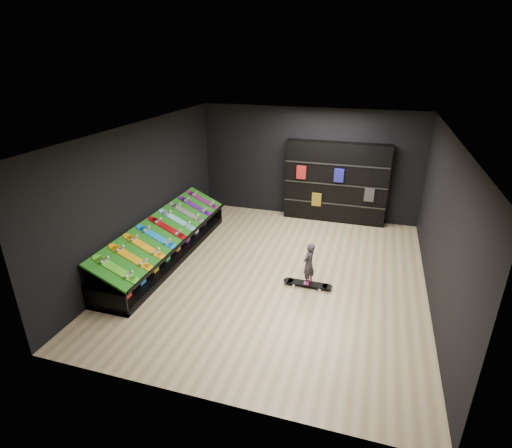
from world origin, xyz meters
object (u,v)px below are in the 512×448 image
(back_shelving, at_px, (336,183))
(child, at_px, (308,271))
(display_rack, at_px, (167,247))
(floor_skateboard, at_px, (307,285))

(back_shelving, relative_size, child, 5.19)
(child, bearing_deg, back_shelving, -158.73)
(display_rack, bearing_deg, child, -5.49)
(display_rack, height_order, floor_skateboard, display_rack)
(child, bearing_deg, floor_skateboard, 180.00)
(back_shelving, xyz_separation_m, child, (-0.06, -3.64, -0.73))
(floor_skateboard, xyz_separation_m, child, (0.00, 0.00, 0.30))
(back_shelving, height_order, floor_skateboard, back_shelving)
(display_rack, xyz_separation_m, floor_skateboard, (3.28, -0.32, -0.20))
(display_rack, relative_size, back_shelving, 1.66)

